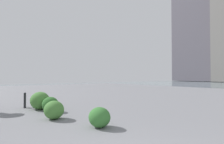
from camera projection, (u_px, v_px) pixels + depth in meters
name	position (u px, v px, depth m)	size (l,w,h in m)	color
building_highrise	(197.00, 35.00, 71.89)	(15.38, 11.34, 35.95)	#5B5660
bollard_near	(25.00, 100.00, 9.84)	(0.13, 0.13, 0.84)	#232328
bollard_mid	(25.00, 100.00, 10.20)	(0.13, 0.13, 0.79)	#232328
shrub_low	(54.00, 110.00, 7.29)	(0.86, 0.77, 0.73)	#477F38
shrub_round	(50.00, 104.00, 8.79)	(0.84, 0.76, 0.72)	#2D6628
shrub_wide	(99.00, 117.00, 6.11)	(0.79, 0.71, 0.67)	#387533
shrub_tall	(40.00, 101.00, 9.45)	(1.07, 0.96, 0.91)	#477F38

